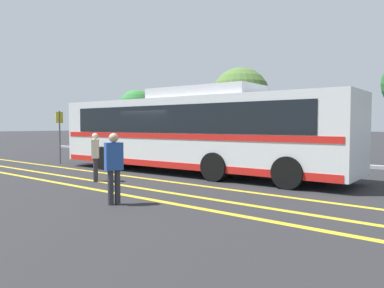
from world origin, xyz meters
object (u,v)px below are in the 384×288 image
(pedestrian_1, at_px, (114,164))
(tree_1, at_px, (240,97))
(tree_0, at_px, (136,108))
(transit_bus, at_px, (192,131))
(parked_car_0, at_px, (117,142))
(parked_car_1, at_px, (181,146))
(pedestrian_0, at_px, (95,154))
(bus_stop_sign, at_px, (60,131))

(pedestrian_1, xyz_separation_m, tree_1, (-6.72, 16.35, 2.87))
(pedestrian_1, distance_m, tree_0, 24.71)
(transit_bus, distance_m, parked_car_0, 11.16)
(parked_car_1, relative_size, pedestrian_1, 2.78)
(parked_car_0, distance_m, tree_1, 8.94)
(pedestrian_0, relative_size, bus_stop_sign, 0.63)
(pedestrian_1, relative_size, tree_0, 0.34)
(parked_car_1, xyz_separation_m, tree_0, (-11.14, 6.63, 2.72))
(tree_1, bearing_deg, pedestrian_0, -77.27)
(parked_car_1, bearing_deg, transit_bus, -134.96)
(parked_car_0, height_order, parked_car_1, parked_car_0)
(parked_car_1, height_order, pedestrian_0, pedestrian_0)
(transit_bus, relative_size, parked_car_1, 2.70)
(pedestrian_0, distance_m, tree_1, 15.02)
(parked_car_1, xyz_separation_m, bus_stop_sign, (-3.08, -5.75, 0.92))
(pedestrian_0, bearing_deg, bus_stop_sign, 20.28)
(tree_1, bearing_deg, bus_stop_sign, -104.80)
(transit_bus, bearing_deg, parked_car_0, 63.73)
(pedestrian_0, bearing_deg, transit_bus, -65.96)
(parked_car_1, bearing_deg, tree_1, -0.73)
(pedestrian_0, distance_m, bus_stop_sign, 6.89)
(transit_bus, xyz_separation_m, parked_car_0, (-10.18, 4.47, -0.93))
(transit_bus, bearing_deg, pedestrian_1, -160.93)
(pedestrian_0, height_order, tree_1, tree_1)
(tree_1, bearing_deg, pedestrian_1, -67.65)
(parked_car_0, relative_size, tree_0, 0.90)
(bus_stop_sign, distance_m, tree_1, 12.48)
(bus_stop_sign, relative_size, tree_0, 0.52)
(transit_bus, xyz_separation_m, parked_car_1, (-4.49, 4.46, -0.97))
(bus_stop_sign, bearing_deg, tree_0, 30.50)
(pedestrian_0, relative_size, pedestrian_1, 0.96)
(transit_bus, relative_size, tree_1, 2.21)
(pedestrian_0, xyz_separation_m, bus_stop_sign, (-6.38, 2.49, 0.72))
(parked_car_0, relative_size, tree_1, 0.78)
(bus_stop_sign, bearing_deg, pedestrian_0, -113.84)
(transit_bus, distance_m, pedestrian_0, 4.04)
(transit_bus, relative_size, pedestrian_1, 7.49)
(parked_car_0, height_order, bus_stop_sign, bus_stop_sign)
(tree_0, distance_m, tree_1, 11.21)
(transit_bus, bearing_deg, tree_1, 20.19)
(transit_bus, bearing_deg, bus_stop_sign, 97.12)
(parked_car_1, height_order, bus_stop_sign, bus_stop_sign)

